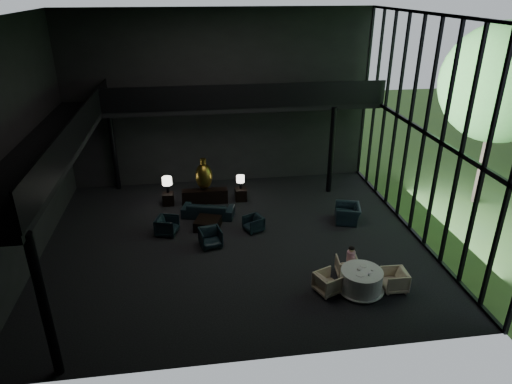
{
  "coord_description": "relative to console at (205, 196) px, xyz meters",
  "views": [
    {
      "loc": [
        -1.31,
        -14.83,
        8.88
      ],
      "look_at": [
        0.86,
        0.5,
        1.78
      ],
      "focal_mm": 32.0,
      "sensor_mm": 36.0,
      "label": 1
    }
  ],
  "objects": [
    {
      "name": "cream_pot",
      "position": [
        4.71,
        -7.37,
        0.47
      ],
      "size": [
        0.07,
        0.07,
        0.07
      ],
      "primitive_type": "cylinder",
      "rotation": [
        0.0,
        0.0,
        0.18
      ],
      "color": "#99999E",
      "rests_on": "dining_table"
    },
    {
      "name": "curtain_wall",
      "position": [
        7.94,
        -3.53,
        3.68
      ],
      "size": [
        0.2,
        12.0,
        8.0
      ],
      "primitive_type": null,
      "color": "black",
      "rests_on": "ground"
    },
    {
      "name": "bronze_urn",
      "position": [
        0.0,
        0.14,
        0.91
      ],
      "size": [
        0.75,
        0.75,
        1.39
      ],
      "color": "#A26C37",
      "rests_on": "console"
    },
    {
      "name": "cereal_bowl",
      "position": [
        4.52,
        -7.04,
        0.47
      ],
      "size": [
        0.14,
        0.14,
        0.07
      ],
      "primitive_type": "ellipsoid",
      "color": "white",
      "rests_on": "dining_table"
    },
    {
      "name": "window_armchair",
      "position": [
        5.69,
        -2.55,
        0.17
      ],
      "size": [
        0.98,
        1.26,
        0.97
      ],
      "primitive_type": "imported",
      "rotation": [
        0.0,
        0.0,
        -1.83
      ],
      "color": "black",
      "rests_on": "floor"
    },
    {
      "name": "ceiling",
      "position": [
        0.99,
        -3.53,
        7.68
      ],
      "size": [
        14.0,
        12.0,
        0.02
      ],
      "primitive_type": "cube",
      "color": "black",
      "rests_on": "ground"
    },
    {
      "name": "dining_table",
      "position": [
        4.61,
        -7.1,
        0.01
      ],
      "size": [
        1.49,
        1.49,
        0.75
      ],
      "color": "white",
      "rests_on": "floor"
    },
    {
      "name": "lounge_armchair_east",
      "position": [
        1.78,
        -2.79,
        -0.01
      ],
      "size": [
        0.75,
        0.76,
        0.61
      ],
      "primitive_type": "imported",
      "rotation": [
        0.0,
        0.0,
        -1.15
      ],
      "color": "black",
      "rests_on": "floor"
    },
    {
      "name": "railing_back",
      "position": [
        1.99,
        0.47,
        4.28
      ],
      "size": [
        12.0,
        0.06,
        1.0
      ],
      "primitive_type": "cube",
      "color": "black",
      "rests_on": "mezzanine_back"
    },
    {
      "name": "dining_chair_east",
      "position": [
        5.68,
        -7.16,
        0.05
      ],
      "size": [
        0.7,
        0.74,
        0.74
      ],
      "primitive_type": "imported",
      "rotation": [
        0.0,
        0.0,
        -1.6
      ],
      "color": "#C2B49C",
      "rests_on": "floor"
    },
    {
      "name": "dining_chair_north",
      "position": [
        4.46,
        -6.17,
        -0.0
      ],
      "size": [
        0.68,
        0.64,
        0.63
      ],
      "primitive_type": "imported",
      "rotation": [
        0.0,
        0.0,
        3.03
      ],
      "color": "#BCAA90",
      "rests_on": "floor"
    },
    {
      "name": "column_sw",
      "position": [
        -4.01,
        -9.23,
        1.68
      ],
      "size": [
        0.24,
        0.24,
        4.0
      ],
      "primitive_type": "cylinder",
      "color": "black",
      "rests_on": "floor"
    },
    {
      "name": "sofa",
      "position": [
        0.08,
        -1.31,
        0.11
      ],
      "size": [
        2.29,
        1.2,
        0.86
      ],
      "primitive_type": "imported",
      "rotation": [
        0.0,
        0.0,
        2.87
      ],
      "color": "black",
      "rests_on": "floor"
    },
    {
      "name": "column_ne",
      "position": [
        5.79,
        0.47,
        1.68
      ],
      "size": [
        0.24,
        0.24,
        4.0
      ],
      "primitive_type": "cylinder",
      "color": "black",
      "rests_on": "floor"
    },
    {
      "name": "dining_chair_west",
      "position": [
        3.57,
        -7.0,
        0.05
      ],
      "size": [
        0.89,
        0.91,
        0.73
      ],
      "primitive_type": "imported",
      "rotation": [
        0.0,
        0.0,
        1.96
      ],
      "color": "#BAA18E",
      "rests_on": "floor"
    },
    {
      "name": "wall_back",
      "position": [
        0.99,
        2.47,
        3.68
      ],
      "size": [
        14.0,
        0.04,
        8.0
      ],
      "primitive_type": "cube",
      "color": "black",
      "rests_on": "ground"
    },
    {
      "name": "plate_a",
      "position": [
        4.48,
        -7.29,
        0.44
      ],
      "size": [
        0.32,
        0.32,
        0.02
      ],
      "primitive_type": "cylinder",
      "rotation": [
        0.0,
        0.0,
        -0.34
      ],
      "color": "white",
      "rests_on": "dining_table"
    },
    {
      "name": "floor",
      "position": [
        0.99,
        -3.53,
        -0.32
      ],
      "size": [
        14.0,
        12.0,
        0.02
      ],
      "primitive_type": "cube",
      "color": "black",
      "rests_on": "ground"
    },
    {
      "name": "mezzanine_left",
      "position": [
        -5.01,
        -3.53,
        3.68
      ],
      "size": [
        2.0,
        12.0,
        0.25
      ],
      "primitive_type": "cube",
      "color": "black",
      "rests_on": "wall_left"
    },
    {
      "name": "saucer",
      "position": [
        4.83,
        -7.2,
        0.44
      ],
      "size": [
        0.17,
        0.17,
        0.01
      ],
      "primitive_type": "cylinder",
      "rotation": [
        0.0,
        0.0,
        0.16
      ],
      "color": "white",
      "rests_on": "dining_table"
    },
    {
      "name": "mezzanine_back",
      "position": [
        1.99,
        1.47,
        3.68
      ],
      "size": [
        12.0,
        2.0,
        0.25
      ],
      "primitive_type": "cube",
      "color": "black",
      "rests_on": "wall_back"
    },
    {
      "name": "side_table_left",
      "position": [
        -1.6,
        0.08,
        -0.05
      ],
      "size": [
        0.48,
        0.48,
        0.53
      ],
      "primitive_type": "cube",
      "color": "black",
      "rests_on": "floor"
    },
    {
      "name": "side_table_right",
      "position": [
        1.6,
        0.06,
        -0.04
      ],
      "size": [
        0.5,
        0.5,
        0.55
      ],
      "primitive_type": "cube",
      "color": "black",
      "rests_on": "floor"
    },
    {
      "name": "table_lamp_left",
      "position": [
        -1.6,
        0.19,
        0.72
      ],
      "size": [
        0.43,
        0.43,
        0.72
      ],
      "color": "black",
      "rests_on": "side_table_left"
    },
    {
      "name": "railing_left",
      "position": [
        -4.01,
        -3.53,
        4.28
      ],
      "size": [
        0.06,
        12.0,
        1.0
      ],
      "primitive_type": "cube",
      "color": "black",
      "rests_on": "mezzanine_left"
    },
    {
      "name": "wall_left",
      "position": [
        -6.01,
        -3.53,
        3.68
      ],
      "size": [
        0.04,
        12.0,
        8.0
      ],
      "primitive_type": "cube",
      "color": "black",
      "rests_on": "ground"
    },
    {
      "name": "coffee_cup",
      "position": [
        4.91,
        -7.12,
        0.47
      ],
      "size": [
        0.08,
        0.08,
        0.05
      ],
      "primitive_type": "cylinder",
      "rotation": [
        0.0,
        0.0,
        -0.08
      ],
      "color": "white",
      "rests_on": "saucer"
    },
    {
      "name": "plate_b",
      "position": [
        4.74,
        -6.84,
        0.44
      ],
      "size": [
        0.26,
        0.26,
        0.01
      ],
      "primitive_type": "cylinder",
      "rotation": [
        0.0,
        0.0,
        -0.24
      ],
      "color": "white",
      "rests_on": "dining_table"
    },
    {
      "name": "lounge_armchair_south",
      "position": [
        0.06,
        -3.71,
        0.07
      ],
      "size": [
        0.9,
        0.86,
        0.78
      ],
      "primitive_type": "imported",
      "rotation": [
        0.0,
        0.0,
        0.22
      ],
      "color": "black",
      "rests_on": "floor"
    },
    {
      "name": "column_nw",
      "position": [
        -4.01,
        2.17,
        1.68
      ],
      "size": [
        0.24,
        0.24,
        4.0
      ],
      "primitive_type": "cylinder",
      "color": "black",
      "rests_on": "floor"
    },
    {
      "name": "table_lamp_right",
      "position": [
        1.6,
        0.12,
        0.67
      ],
      "size": [
        0.36,
        0.36,
        0.6
      ],
      "color": "black",
      "rests_on": "side_table_right"
    },
    {
      "name": "console",
      "position": [
        0.0,
        0.0,
        0.0
      ],
      "size": [
        2.0,
        0.45,
        0.64
      ],
      "primitive_type": "cube",
      "color": "black",
      "rests_on": "floor"
    },
    {
      "name": "lounge_armchair_west",
      "position": [
        -1.56,
        -2.57,
        0.08
      ],
      "size": [
        0.93,
        0.96,
        0.81
      ],
      "primitive_type": "imported",
      "rotation": [
        0.0,
        0.0,
        1.28
      ],
      "color": "#152932",
      "rests_on": "floor"
    },
    {
      "name": "tree_near",
      "position": [
        11.99,
        -1.53,
        4.92
      ],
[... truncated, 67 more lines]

